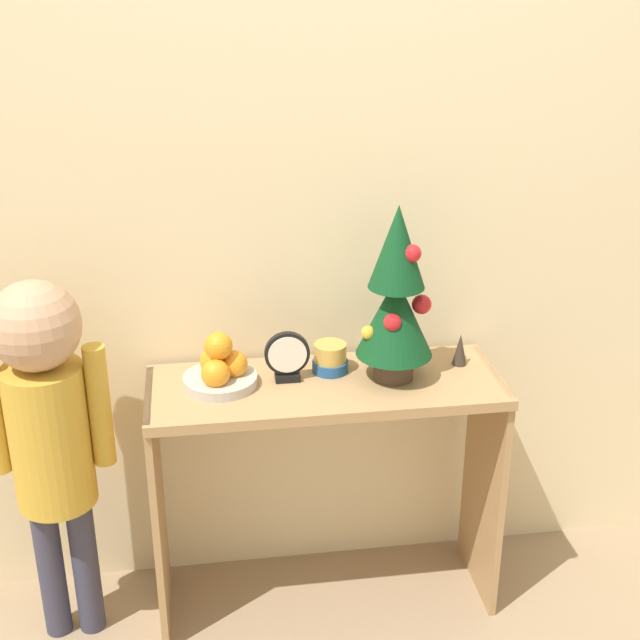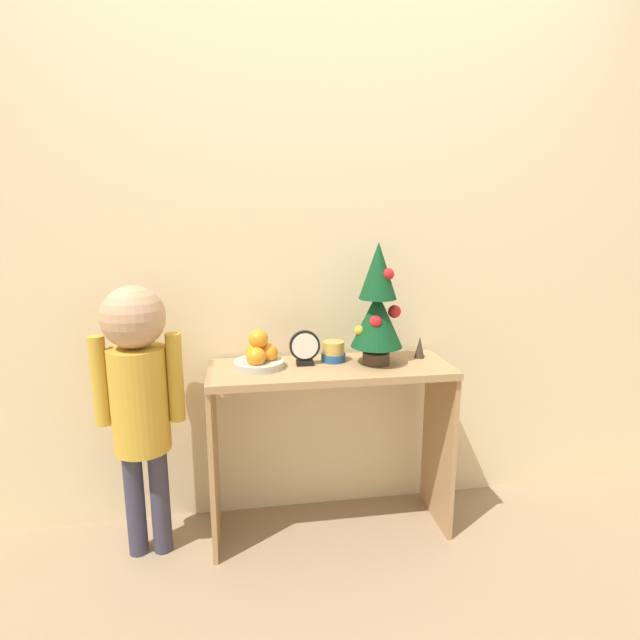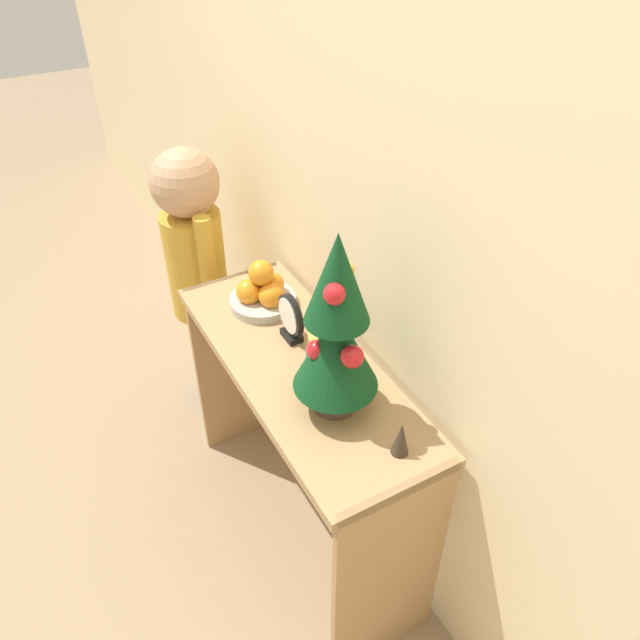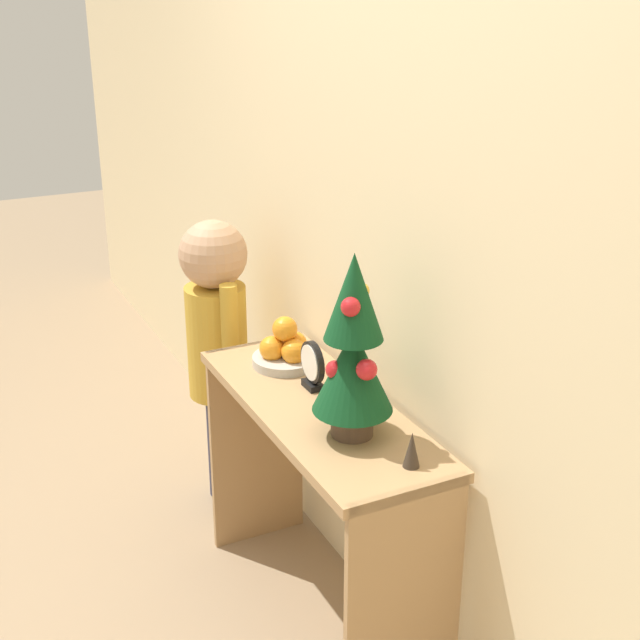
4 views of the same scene
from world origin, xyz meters
The scene contains 9 objects.
ground_plane centered at (0.00, 0.00, 0.00)m, with size 12.00×12.00×0.00m, color #997F60.
back_wall centered at (0.00, 0.41, 1.25)m, with size 7.00×0.05×2.50m, color beige.
console_table centered at (0.00, 0.18, 0.56)m, with size 0.99×0.36×0.75m.
mini_tree centered at (0.19, 0.18, 1.00)m, with size 0.21×0.21×0.50m.
fruit_bowl centered at (-0.29, 0.21, 0.80)m, with size 0.21×0.21×0.16m.
singing_bowl centered at (0.02, 0.25, 0.79)m, with size 0.10×0.10×0.09m.
desk_clock centered at (-0.10, 0.21, 0.82)m, with size 0.13×0.04×0.15m.
figurine centered at (0.40, 0.24, 0.79)m, with size 0.04×0.04×0.10m.
child_figure centered at (-0.75, 0.15, 0.72)m, with size 0.34×0.24×1.10m.
Camera 3 is at (1.16, -0.40, 1.89)m, focal length 35.00 mm.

